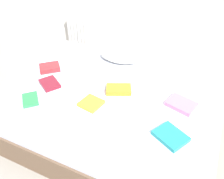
% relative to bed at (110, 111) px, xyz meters
% --- Properties ---
extents(ground_plane, '(8.00, 8.00, 0.00)m').
position_rel_bed_xyz_m(ground_plane, '(0.00, 0.00, -0.25)').
color(ground_plane, '#9E998E').
extents(bed, '(2.00, 1.50, 0.50)m').
position_rel_bed_xyz_m(bed, '(0.00, 0.00, 0.00)').
color(bed, brown).
rests_on(bed, ground).
extents(radiator, '(0.32, 0.04, 0.51)m').
position_rel_bed_xyz_m(radiator, '(-1.11, 1.20, 0.12)').
color(radiator, white).
rests_on(radiator, ground).
extents(pillow, '(0.44, 0.27, 0.11)m').
position_rel_bed_xyz_m(pillow, '(-0.14, 0.56, 0.31)').
color(pillow, white).
rests_on(pillow, bed).
extents(textbook_green, '(0.22, 0.22, 0.03)m').
position_rel_bed_xyz_m(textbook_green, '(-0.57, -0.42, 0.27)').
color(textbook_green, green).
rests_on(textbook_green, bed).
extents(textbook_yellow, '(0.20, 0.20, 0.03)m').
position_rel_bed_xyz_m(textbook_yellow, '(-0.06, -0.24, 0.27)').
color(textbook_yellow, yellow).
rests_on(textbook_yellow, bed).
extents(textbook_orange, '(0.26, 0.22, 0.05)m').
position_rel_bed_xyz_m(textbook_orange, '(0.08, 0.02, 0.28)').
color(textbook_orange, orange).
rests_on(textbook_orange, bed).
extents(textbook_maroon, '(0.26, 0.24, 0.03)m').
position_rel_bed_xyz_m(textbook_maroon, '(-0.56, -0.16, 0.27)').
color(textbook_maroon, maroon).
rests_on(textbook_maroon, bed).
extents(textbook_teal, '(0.28, 0.26, 0.03)m').
position_rel_bed_xyz_m(textbook_teal, '(0.65, -0.32, 0.27)').
color(textbook_teal, teal).
rests_on(textbook_teal, bed).
extents(textbook_red, '(0.26, 0.25, 0.05)m').
position_rel_bed_xyz_m(textbook_red, '(-0.73, 0.07, 0.28)').
color(textbook_red, red).
rests_on(textbook_red, bed).
extents(textbook_pink, '(0.27, 0.23, 0.04)m').
position_rel_bed_xyz_m(textbook_pink, '(0.64, 0.06, 0.27)').
color(textbook_pink, pink).
rests_on(textbook_pink, bed).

